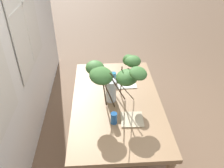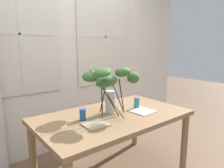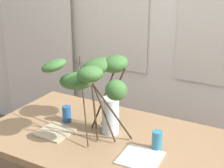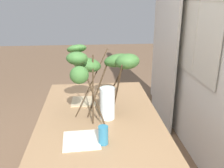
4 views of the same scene
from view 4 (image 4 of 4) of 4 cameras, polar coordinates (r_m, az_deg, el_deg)
The scene contains 7 objects.
curtain_sheer_side at distance 3.23m, azimuth 12.25°, elevation 10.75°, with size 0.89×0.03×2.30m, color silver.
dining_table at distance 1.98m, azimuth -2.83°, elevation -10.00°, with size 1.60×0.93×0.74m.
vase_with_branches at distance 1.87m, azimuth -2.39°, elevation 3.32°, with size 0.62×0.60×0.55m.
drinking_glass_blue_left at distance 2.22m, azimuth -1.93°, elevation -2.30°, with size 0.06×0.06×0.12m, color #235693.
drinking_glass_blue_right at distance 1.59m, azimuth -2.01°, elevation -11.61°, with size 0.06×0.06×0.12m, color teal.
plate_square_left at distance 2.21m, azimuth -6.41°, elevation -3.97°, with size 0.21×0.21×0.01m, color tan.
plate_square_right at distance 1.66m, azimuth -6.98°, elevation -12.63°, with size 0.23×0.23×0.01m, color silver.
Camera 4 is at (1.72, -0.06, 1.62)m, focal length 40.00 mm.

